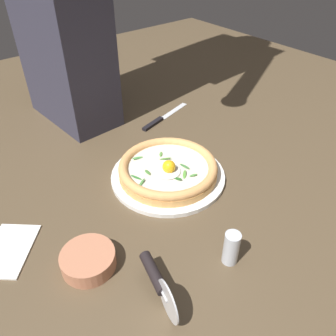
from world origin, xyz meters
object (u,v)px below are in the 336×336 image
at_px(pizza, 168,168).
at_px(folded_napkin, 8,249).
at_px(table_knife, 159,120).
at_px(pepper_shaker, 231,248).
at_px(side_bowl, 88,260).
at_px(pizza_cutter, 158,281).

distance_m(pizza, folded_napkin, 0.41).
xyz_separation_m(table_knife, folded_napkin, (-0.58, -0.23, 0.00)).
bearing_deg(table_knife, pepper_shaker, -114.07).
xyz_separation_m(side_bowl, pizza_cutter, (0.07, -0.14, 0.02)).
bearing_deg(pizza_cutter, pizza, 47.77).
bearing_deg(side_bowl, pepper_shaker, -36.57).
xyz_separation_m(pizza, pepper_shaker, (-0.07, -0.29, 0.01)).
distance_m(table_knife, folded_napkin, 0.62).
bearing_deg(side_bowl, pizza, 21.34).
bearing_deg(table_knife, pizza_cutter, -128.23).
distance_m(pizza, table_knife, 0.31).
distance_m(side_bowl, pepper_shaker, 0.28).
bearing_deg(pizza_cutter, side_bowl, 116.65).
height_order(side_bowl, pepper_shaker, pepper_shaker).
relative_size(pizza_cutter, table_knife, 0.63).
xyz_separation_m(side_bowl, pepper_shaker, (0.23, -0.17, 0.02)).
distance_m(side_bowl, pizza_cutter, 0.15).
bearing_deg(pizza, pizza_cutter, -132.23).
relative_size(pizza_cutter, pepper_shaker, 1.91).
bearing_deg(pizza_cutter, table_knife, 51.77).
bearing_deg(pepper_shaker, folded_napkin, 137.76).
bearing_deg(folded_napkin, pepper_shaker, -42.24).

